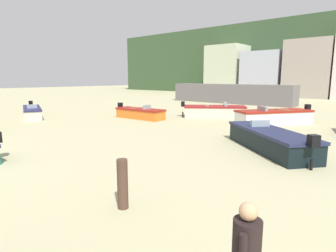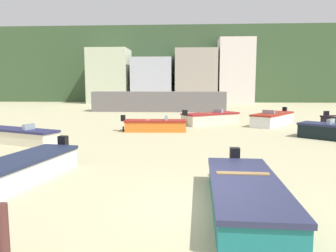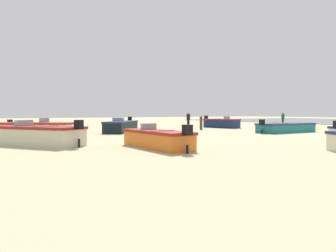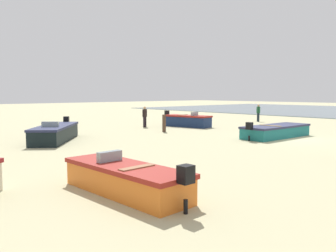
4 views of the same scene
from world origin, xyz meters
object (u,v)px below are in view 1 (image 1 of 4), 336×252
object	(u,v)px
boat_black_0	(269,140)
boat_white_2	(274,117)
boat_orange_3	(140,113)
boat_cream_4	(214,111)
boat_cream_7	(32,112)
mooring_post_mid_beach	(123,184)

from	to	relation	value
boat_black_0	boat_white_2	xyz separation A→B (m)	(-2.32, 6.96, 0.03)
boat_white_2	boat_orange_3	distance (m)	9.50
boat_black_0	boat_cream_4	size ratio (longest dim) A/B	1.02
boat_black_0	boat_cream_4	world-z (taller)	boat_cream_4
boat_cream_7	mooring_post_mid_beach	bearing A→B (deg)	94.32
boat_white_2	mooring_post_mid_beach	world-z (taller)	boat_white_2
boat_cream_4	mooring_post_mid_beach	xyz separation A→B (m)	(6.43, -14.81, 0.13)
boat_white_2	boat_orange_3	bearing A→B (deg)	59.11
boat_white_2	mooring_post_mid_beach	distance (m)	14.59
boat_orange_3	boat_cream_7	xyz separation A→B (m)	(-6.82, -4.99, 0.01)
boat_orange_3	boat_cream_4	world-z (taller)	boat_cream_4
boat_black_0	boat_cream_4	xyz separation A→B (m)	(-7.05, 7.28, 0.01)
boat_white_2	mooring_post_mid_beach	size ratio (longest dim) A/B	4.26
boat_white_2	mooring_post_mid_beach	bearing A→B (deg)	131.35
boat_cream_4	boat_cream_7	size ratio (longest dim) A/B	0.94
boat_black_0	boat_white_2	size ratio (longest dim) A/B	0.96
boat_cream_4	boat_cream_7	bearing A→B (deg)	-84.47
boat_black_0	boat_orange_3	bearing A→B (deg)	113.96
boat_orange_3	boat_cream_4	size ratio (longest dim) A/B	0.92
boat_black_0	mooring_post_mid_beach	bearing A→B (deg)	-145.37
boat_cream_4	boat_cream_7	xyz separation A→B (m)	(-10.75, -9.25, -0.05)
boat_black_0	boat_cream_4	bearing A→B (deg)	83.45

